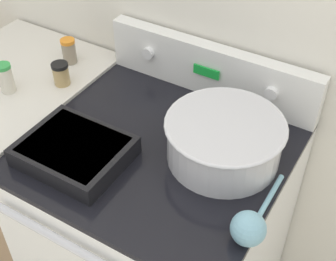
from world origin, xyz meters
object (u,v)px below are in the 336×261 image
ladle (249,227)px  spice_jar_orange_cap (69,51)px  casserole_dish (74,150)px  spice_jar_green_cap (6,78)px  spice_jar_black_cap (61,74)px  mixing_bowl (224,138)px

ladle → spice_jar_orange_cap: 0.93m
casserole_dish → spice_jar_green_cap: size_ratio=2.85×
ladle → spice_jar_black_cap: size_ratio=3.51×
ladle → spice_jar_black_cap: (-0.79, 0.25, 0.01)m
mixing_bowl → spice_jar_orange_cap: 0.69m
spice_jar_orange_cap → mixing_bowl: bearing=-12.4°
spice_jar_black_cap → mixing_bowl: bearing=-2.9°
mixing_bowl → casserole_dish: size_ratio=1.15×
ladle → spice_jar_black_cap: 0.82m
spice_jar_black_cap → spice_jar_green_cap: (-0.13, -0.12, 0.01)m
ladle → spice_jar_orange_cap: size_ratio=3.05×
ladle → mixing_bowl: bearing=128.5°
casserole_dish → spice_jar_black_cap: 0.36m
ladle → casserole_dish: bearing=-179.9°
mixing_bowl → spice_jar_black_cap: bearing=177.1°
mixing_bowl → spice_jar_black_cap: mixing_bowl is taller
spice_jar_black_cap → spice_jar_orange_cap: (-0.06, 0.12, 0.01)m
spice_jar_black_cap → spice_jar_orange_cap: 0.13m
casserole_dish → ladle: (0.53, 0.00, 0.01)m
spice_jar_black_cap → casserole_dish: bearing=-43.8°
casserole_dish → spice_jar_orange_cap: spice_jar_orange_cap is taller
mixing_bowl → spice_jar_green_cap: mixing_bowl is taller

